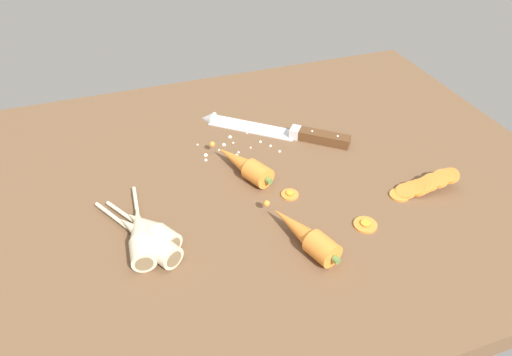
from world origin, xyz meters
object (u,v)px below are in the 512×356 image
parsnip_mid_right (140,235)px  chefs_knife (270,129)px  carrot_slice_stray_near (290,194)px  parsnip_front (150,229)px  parsnip_mid_left (146,238)px  whole_carrot_second (305,234)px  carrot_slice_stray_mid (365,224)px  whole_carrot (244,165)px  carrot_slice_stack (424,185)px

parsnip_mid_right → chefs_knife: bearing=37.9°
carrot_slice_stray_near → parsnip_front: bearing=-174.5°
parsnip_mid_left → parsnip_mid_right: bearing=125.0°
chefs_knife → carrot_slice_stray_near: chefs_knife is taller
whole_carrot_second → carrot_slice_stray_mid: whole_carrot_second is taller
whole_carrot_second → parsnip_mid_right: bearing=160.6°
whole_carrot_second → carrot_slice_stray_mid: 11.91cm
chefs_knife → whole_carrot_second: bearing=-101.3°
whole_carrot_second → whole_carrot: bearing=99.2°
parsnip_front → carrot_slice_stray_near: size_ratio=5.01×
parsnip_mid_left → carrot_slice_stray_near: size_ratio=6.00×
carrot_slice_stray_near → carrot_slice_stray_mid: bearing=-51.9°
whole_carrot → carrot_slice_stray_mid: whole_carrot is taller
parsnip_mid_left → whole_carrot_second: bearing=-17.6°
chefs_knife → parsnip_mid_left: 41.03cm
whole_carrot → parsnip_front: (-20.25, -11.90, -0.12)cm
whole_carrot → parsnip_front: whole_carrot is taller
chefs_knife → whole_carrot: bearing=-129.5°
carrot_slice_stray_near → carrot_slice_stray_mid: (9.27, -11.83, -0.00)cm
chefs_knife → carrot_slice_stack: 35.18cm
parsnip_front → chefs_knife: bearing=38.6°
carrot_slice_stack → parsnip_mid_right: bearing=175.9°
whole_carrot → carrot_slice_stray_near: size_ratio=5.09×
chefs_knife → parsnip_front: bearing=-141.4°
parsnip_mid_left → whole_carrot: bearing=32.9°
whole_carrot → whole_carrot_second: (3.48, -21.57, 0.00)cm
parsnip_mid_left → carrot_slice_stray_near: bearing=9.2°
carrot_slice_stray_mid → carrot_slice_stray_near: bearing=128.1°
parsnip_front → carrot_slice_stray_mid: 36.74cm
carrot_slice_stray_near → carrot_slice_stray_mid: size_ratio=0.79×
carrot_slice_stack → carrot_slice_stray_near: (-24.37, 7.03, -1.08)cm
parsnip_mid_right → whole_carrot: bearing=29.8°
whole_carrot_second → parsnip_front: whole_carrot_second is taller
chefs_knife → whole_carrot: 16.26cm
parsnip_front → parsnip_mid_right: same height
chefs_knife → parsnip_mid_right: 40.94cm
carrot_slice_stack → carrot_slice_stray_near: size_ratio=4.19×
parsnip_front → carrot_slice_stray_mid: bearing=-14.7°
chefs_knife → parsnip_mid_right: (-32.30, -25.12, 1.33)cm
parsnip_mid_left → carrot_slice_stack: bearing=-2.9°
parsnip_mid_right → carrot_slice_stray_near: 28.23cm
parsnip_mid_right → parsnip_mid_left: bearing=-55.0°
whole_carrot_second → carrot_slice_stack: size_ratio=1.26×
parsnip_mid_left → carrot_slice_stack: size_ratio=1.43×
carrot_slice_stray_mid → parsnip_mid_right: bearing=167.1°
whole_carrot_second → parsnip_mid_left: bearing=162.4°
whole_carrot → chefs_knife: bearing=50.5°
parsnip_mid_right → carrot_slice_stray_near: bearing=6.6°
chefs_knife → carrot_slice_stack: (20.07, -28.89, 0.79)cm
parsnip_front → carrot_slice_stray_near: 26.41cm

